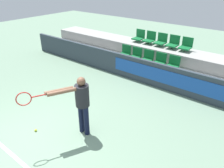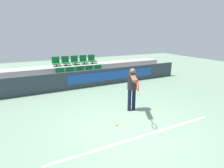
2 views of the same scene
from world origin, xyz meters
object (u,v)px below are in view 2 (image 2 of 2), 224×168
(stadium_chair_3, at_px, (90,71))
(stadium_chair_6, at_px, (66,62))
(stadium_chair_0, at_px, (60,74))
(stadium_chair_5, at_px, (56,62))
(stadium_chair_2, at_px, (81,72))
(tennis_player, at_px, (132,85))
(stadium_chair_9, at_px, (92,60))
(stadium_chair_7, at_px, (75,61))
(stadium_chair_4, at_px, (99,70))
(stadium_chair_8, at_px, (84,60))
(tennis_ball, at_px, (116,125))
(stadium_chair_1, at_px, (71,73))

(stadium_chair_3, xyz_separation_m, stadium_chair_6, (-1.08, 1.09, 0.46))
(stadium_chair_0, xyz_separation_m, stadium_chair_5, (0.00, 1.09, 0.46))
(stadium_chair_2, height_order, stadium_chair_5, stadium_chair_5)
(stadium_chair_5, relative_size, tennis_player, 0.33)
(stadium_chair_9, distance_m, tennis_player, 5.37)
(stadium_chair_3, bearing_deg, stadium_chair_6, 134.99)
(stadium_chair_7, bearing_deg, stadium_chair_3, -63.44)
(stadium_chair_4, bearing_deg, stadium_chair_0, 180.00)
(stadium_chair_4, distance_m, stadium_chair_5, 2.47)
(stadium_chair_0, distance_m, stadium_chair_2, 1.08)
(stadium_chair_2, bearing_deg, stadium_chair_4, 0.00)
(stadium_chair_7, bearing_deg, stadium_chair_0, -134.99)
(stadium_chair_8, relative_size, stadium_chair_9, 1.00)
(stadium_chair_7, height_order, stadium_chair_8, same)
(tennis_ball, bearing_deg, stadium_chair_4, 73.69)
(stadium_chair_0, height_order, stadium_chair_8, stadium_chair_8)
(stadium_chair_3, bearing_deg, stadium_chair_5, 146.30)
(stadium_chair_1, height_order, stadium_chair_4, same)
(stadium_chair_2, height_order, stadium_chair_8, stadium_chair_8)
(stadium_chair_8, distance_m, tennis_player, 5.35)
(stadium_chair_4, xyz_separation_m, stadium_chair_5, (-2.17, 1.09, 0.46))
(stadium_chair_0, height_order, stadium_chair_4, same)
(stadium_chair_2, distance_m, stadium_chair_4, 1.08)
(stadium_chair_1, bearing_deg, tennis_player, -74.71)
(stadium_chair_1, relative_size, stadium_chair_6, 1.00)
(stadium_chair_2, height_order, tennis_ball, stadium_chair_2)
(stadium_chair_2, height_order, stadium_chair_7, stadium_chair_7)
(stadium_chair_0, bearing_deg, stadium_chair_6, 63.44)
(stadium_chair_2, relative_size, stadium_chair_6, 1.00)
(stadium_chair_7, relative_size, tennis_player, 0.33)
(stadium_chair_5, xyz_separation_m, stadium_chair_9, (2.17, 0.00, 0.00))
(stadium_chair_0, distance_m, stadium_chair_1, 0.54)
(stadium_chair_1, height_order, stadium_chair_8, stadium_chair_8)
(stadium_chair_4, distance_m, stadium_chair_6, 2.01)
(stadium_chair_4, relative_size, stadium_chair_6, 1.00)
(stadium_chair_4, bearing_deg, stadium_chair_3, 180.00)
(stadium_chair_0, xyz_separation_m, stadium_chair_6, (0.54, 1.09, 0.46))
(stadium_chair_4, height_order, stadium_chair_5, stadium_chair_5)
(stadium_chair_7, bearing_deg, stadium_chair_6, 180.00)
(stadium_chair_7, bearing_deg, stadium_chair_2, -90.00)
(stadium_chair_1, bearing_deg, stadium_chair_3, 0.00)
(stadium_chair_1, bearing_deg, stadium_chair_9, 33.70)
(stadium_chair_3, bearing_deg, stadium_chair_4, 0.00)
(stadium_chair_4, distance_m, stadium_chair_8, 1.30)
(stadium_chair_1, height_order, stadium_chair_3, same)
(stadium_chair_0, distance_m, stadium_chair_4, 2.17)
(stadium_chair_9, relative_size, tennis_player, 0.33)
(stadium_chair_9, bearing_deg, stadium_chair_7, 180.00)
(stadium_chair_3, height_order, tennis_ball, stadium_chair_3)
(stadium_chair_0, height_order, stadium_chair_5, stadium_chair_5)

